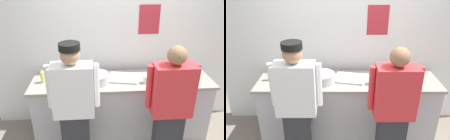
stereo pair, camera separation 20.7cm
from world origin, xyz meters
TOP-DOWN VIEW (x-y plane):
  - wall_back at (0.00, 0.80)m, footprint 4.01×0.11m
  - prep_counter at (0.00, 0.35)m, footprint 2.56×0.65m
  - chef_near_left at (-0.63, -0.25)m, footprint 0.61×0.24m
  - chef_center at (0.50, -0.32)m, footprint 0.60×0.24m
  - plate_stack_front at (0.46, 0.35)m, footprint 0.21×0.21m
  - mixing_bowl_steel at (-0.36, 0.28)m, footprint 0.35×0.35m
  - sheet_tray at (0.02, 0.38)m, footprint 0.46×0.41m
  - squeeze_bottle_primary at (0.81, 0.19)m, footprint 0.05×0.05m
  - squeeze_bottle_secondary at (0.64, 0.46)m, footprint 0.06×0.06m
  - squeeze_bottle_spare at (-1.10, 0.34)m, footprint 0.06×0.06m
  - ramekin_yellow_sauce at (-0.93, 0.34)m, footprint 0.09×0.09m
  - ramekin_orange_sauce at (-0.61, 0.23)m, footprint 0.11×0.11m
  - deli_cup at (0.32, 0.23)m, footprint 0.09×0.09m
  - chefs_knife at (0.91, 0.45)m, footprint 0.28×0.03m

SIDE VIEW (x-z plane):
  - prep_counter at x=0.00m, z-range 0.00..0.92m
  - chef_center at x=0.50m, z-range 0.05..1.69m
  - chef_near_left at x=-0.63m, z-range 0.06..1.73m
  - chefs_knife at x=0.91m, z-range 0.92..0.93m
  - sheet_tray at x=0.02m, z-range 0.92..0.94m
  - ramekin_orange_sauce at x=-0.61m, z-range 0.92..0.97m
  - ramekin_yellow_sauce at x=-0.93m, z-range 0.92..0.97m
  - plate_stack_front at x=0.46m, z-range 0.92..0.99m
  - deli_cup at x=0.32m, z-range 0.92..1.02m
  - mixing_bowl_steel at x=-0.36m, z-range 0.92..1.05m
  - squeeze_bottle_primary at x=0.81m, z-range 0.91..1.09m
  - squeeze_bottle_spare at x=-1.10m, z-range 0.91..1.11m
  - squeeze_bottle_secondary at x=0.64m, z-range 0.91..1.11m
  - wall_back at x=0.00m, z-range 0.00..3.00m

